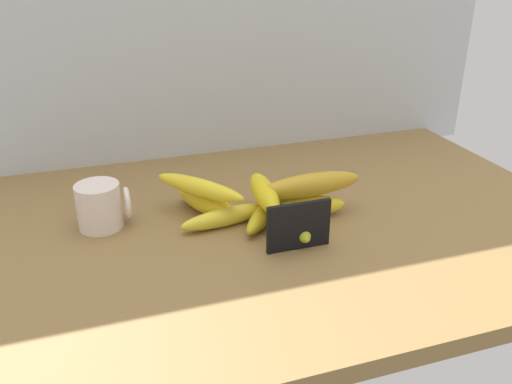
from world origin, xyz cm
name	(u,v)px	position (x,y,z in cm)	size (l,w,h in cm)	color
counter_top	(289,226)	(0.00, 0.00, 1.50)	(110.00, 76.00, 3.00)	olive
back_wall	(229,14)	(0.00, 39.00, 35.00)	(130.00, 2.00, 70.00)	silver
chalkboard_sign	(298,228)	(-2.57, -10.24, 6.86)	(11.00, 1.80, 8.40)	black
coffee_mug	(101,206)	(-32.91, 7.73, 7.13)	(9.29, 7.79, 8.26)	silver
banana_0	(290,215)	(-1.02, -2.61, 5.11)	(18.71, 4.23, 4.23)	#B0BD29
banana_1	(206,202)	(-14.01, 7.38, 5.18)	(15.07, 4.35, 4.35)	yellow
banana_2	(266,212)	(-4.41, 0.60, 4.73)	(16.66, 3.46, 3.46)	gold
banana_3	(226,217)	(-11.67, 1.34, 4.66)	(17.41, 3.32, 3.32)	yellow
banana_4	(302,206)	(2.59, 0.36, 5.07)	(15.96, 4.14, 4.14)	yellow
banana_5	(309,185)	(3.84, 0.23, 9.28)	(20.21, 4.27, 4.27)	gold
banana_6	(264,192)	(-4.55, 1.21, 8.47)	(15.61, 4.02, 4.02)	yellow
banana_7	(199,187)	(-15.39, 5.93, 9.00)	(19.37, 3.30, 3.30)	yellow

